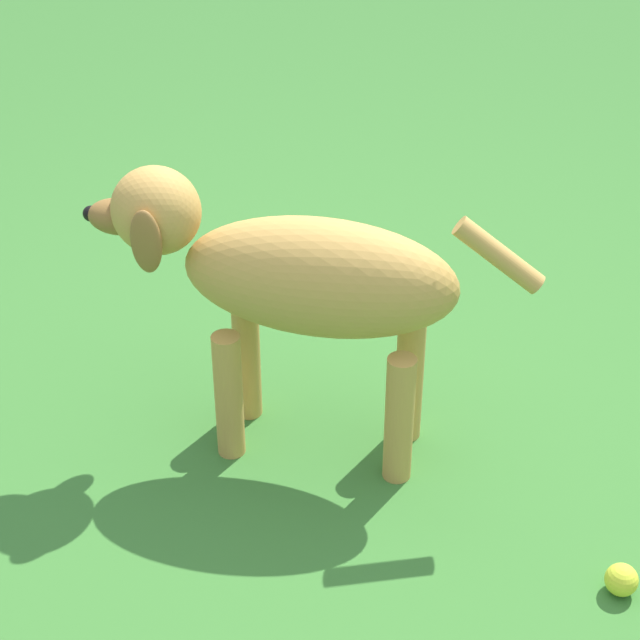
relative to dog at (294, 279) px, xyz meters
The scene contains 4 objects.
ground 0.49m from the dog, behind, with size 14.00×14.00×0.00m, color #38722D.
dog is the anchor object (origin of this frame).
tennis_ball_0 0.90m from the dog, 157.73° to the left, with size 0.07×0.07×0.07m, color yellow.
tennis_ball_3 0.75m from the dog, 90.83° to the right, with size 0.07×0.07×0.07m, color yellow.
Camera 1 is at (-0.30, 1.87, 1.60)m, focal length 59.60 mm.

